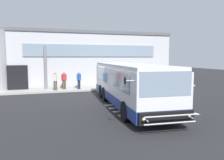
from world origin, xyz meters
TOP-DOWN VIEW (x-y plane):
  - ground_plane at (0.00, 0.00)m, footprint 80.00×90.00m
  - bay_paint_stripes at (2.00, -4.20)m, footprint 4.40×3.96m
  - terminal_building at (-0.67, 11.59)m, footprint 21.25×13.80m
  - boarding_curb at (0.00, 4.80)m, footprint 23.45×2.00m
  - entry_support_column at (-3.74, 5.40)m, footprint 0.28×0.28m
  - bus_main_foreground at (1.24, -3.01)m, footprint 3.78×10.86m
  - passenger_near_column at (-2.92, 4.44)m, footprint 0.52×0.50m
  - passenger_by_doorway at (-2.11, 4.84)m, footprint 0.52×0.38m
  - passenger_at_curb_edge at (-0.78, 4.50)m, footprint 0.44×0.44m
  - safety_bollard_yellow at (1.75, 3.60)m, footprint 0.18×0.18m

SIDE VIEW (x-z plane):
  - ground_plane at x=0.00m, z-range -0.02..0.00m
  - bay_paint_stripes at x=2.00m, z-range 0.00..0.01m
  - boarding_curb at x=0.00m, z-range 0.00..0.15m
  - safety_bollard_yellow at x=1.75m, z-range 0.00..0.90m
  - passenger_by_doorway at x=-2.11m, z-range 0.24..1.92m
  - passenger_at_curb_edge at x=-0.78m, z-range 0.24..1.92m
  - passenger_near_column at x=-2.92m, z-range 0.28..1.95m
  - bus_main_foreground at x=1.24m, z-range -0.02..2.68m
  - entry_support_column at x=-3.74m, z-range 0.15..4.19m
  - terminal_building at x=-0.67m, z-range -0.01..5.83m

